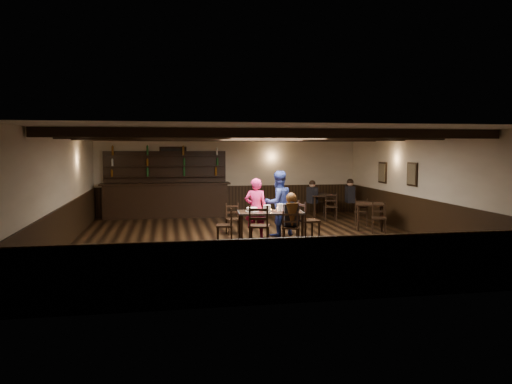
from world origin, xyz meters
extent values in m
plane|color=black|center=(0.00, 0.00, 0.00)|extent=(10.00, 10.00, 0.00)
cube|color=beige|center=(0.00, 5.00, 1.35)|extent=(9.00, 0.02, 2.70)
cube|color=beige|center=(0.00, -5.00, 1.35)|extent=(9.00, 0.02, 2.70)
cube|color=beige|center=(-4.50, 0.00, 1.35)|extent=(0.02, 10.00, 2.70)
cube|color=beige|center=(4.50, 0.00, 1.35)|extent=(0.02, 10.00, 2.70)
cube|color=silver|center=(0.00, 0.00, 2.70)|extent=(9.00, 10.00, 0.02)
cube|color=black|center=(0.00, 4.97, 0.50)|extent=(9.00, 0.04, 1.00)
cube|color=black|center=(0.00, -4.97, 0.50)|extent=(9.00, 0.04, 1.00)
cube|color=black|center=(-4.47, 0.00, 0.50)|extent=(0.04, 10.00, 1.00)
cube|color=black|center=(4.47, 0.00, 0.50)|extent=(0.04, 10.00, 1.00)
cube|color=black|center=(-1.90, 4.97, 1.85)|extent=(0.90, 0.03, 1.00)
cube|color=black|center=(-1.90, 4.95, 1.85)|extent=(0.80, 0.02, 0.90)
cube|color=black|center=(4.47, 0.50, 1.60)|extent=(0.03, 0.55, 0.65)
cube|color=#72664C|center=(4.45, 0.50, 1.60)|extent=(0.02, 0.45, 0.55)
cube|color=black|center=(4.47, 2.40, 1.55)|extent=(0.03, 0.55, 0.65)
cube|color=#72664C|center=(4.45, 2.40, 1.55)|extent=(0.02, 0.45, 0.55)
cube|color=black|center=(0.00, -3.00, 2.60)|extent=(8.90, 0.18, 0.18)
cube|color=black|center=(0.00, -1.00, 2.60)|extent=(8.90, 0.18, 0.18)
cube|color=black|center=(0.00, 1.00, 2.60)|extent=(8.90, 0.18, 0.18)
cube|color=black|center=(0.00, 3.00, 2.60)|extent=(8.90, 0.18, 0.18)
cube|color=black|center=(-0.38, -0.42, 0.35)|extent=(0.06, 0.06, 0.71)
cube|color=black|center=(-0.33, 0.26, 0.35)|extent=(0.06, 0.06, 0.71)
cube|color=black|center=(1.10, -0.54, 0.35)|extent=(0.06, 0.06, 0.71)
cube|color=black|center=(1.15, 0.14, 0.35)|extent=(0.06, 0.06, 0.71)
cube|color=black|center=(0.39, -0.14, 0.73)|extent=(1.66, 0.93, 0.04)
cube|color=#A5A8AD|center=(0.42, 0.25, 0.73)|extent=(1.60, 0.16, 0.05)
cube|color=#A5A8AD|center=(0.36, -0.52, 0.73)|extent=(1.60, 0.16, 0.05)
cube|color=#A5A8AD|center=(1.17, -0.20, 0.73)|extent=(0.09, 0.80, 0.05)
cube|color=#A5A8AD|center=(-0.40, -0.07, 0.73)|extent=(0.09, 0.80, 0.05)
cube|color=black|center=(0.23, -0.66, 0.24)|extent=(0.05, 0.05, 0.48)
cube|color=black|center=(0.13, -1.03, 0.24)|extent=(0.05, 0.05, 0.48)
cube|color=black|center=(-0.16, -0.55, 0.24)|extent=(0.05, 0.05, 0.48)
cube|color=black|center=(-0.26, -0.92, 0.24)|extent=(0.05, 0.05, 0.48)
cube|color=black|center=(-0.02, -0.79, 0.50)|extent=(0.57, 0.56, 0.04)
cube|color=black|center=(-0.07, -0.97, 0.76)|extent=(0.46, 0.16, 0.50)
cube|color=black|center=(-0.07, -0.97, 0.71)|extent=(0.40, 0.13, 0.06)
cube|color=black|center=(-0.07, -0.97, 0.91)|extent=(0.40, 0.13, 0.06)
cube|color=black|center=(0.99, -0.54, 0.20)|extent=(0.04, 0.04, 0.40)
cube|color=black|center=(0.89, -0.84, 0.20)|extent=(0.04, 0.04, 0.40)
cube|color=black|center=(0.67, -0.43, 0.20)|extent=(0.04, 0.04, 0.40)
cube|color=black|center=(0.57, -0.73, 0.20)|extent=(0.04, 0.04, 0.40)
cube|color=black|center=(0.78, -0.64, 0.42)|extent=(0.49, 0.48, 0.04)
cube|color=black|center=(0.73, -0.79, 0.63)|extent=(0.38, 0.16, 0.42)
cube|color=black|center=(0.73, -0.79, 0.58)|extent=(0.32, 0.13, 0.05)
cube|color=black|center=(0.73, -0.79, 0.75)|extent=(0.32, 0.13, 0.05)
cube|color=black|center=(-0.89, 0.03, 0.21)|extent=(0.04, 0.04, 0.42)
cube|color=black|center=(-0.57, -0.02, 0.21)|extent=(0.04, 0.04, 0.42)
cube|color=black|center=(-0.95, -0.31, 0.21)|extent=(0.04, 0.04, 0.42)
cube|color=black|center=(-0.62, -0.36, 0.21)|extent=(0.04, 0.04, 0.42)
cube|color=black|center=(-0.76, -0.16, 0.44)|extent=(0.45, 0.47, 0.04)
cube|color=black|center=(-0.59, -0.19, 0.66)|extent=(0.10, 0.41, 0.44)
cube|color=black|center=(-0.59, -0.19, 0.61)|extent=(0.08, 0.35, 0.05)
cube|color=black|center=(-0.59, -0.19, 0.79)|extent=(0.08, 0.35, 0.05)
cube|color=black|center=(1.59, -0.33, 0.24)|extent=(0.04, 0.04, 0.48)
cube|color=black|center=(1.21, -0.39, 0.24)|extent=(0.04, 0.04, 0.48)
cube|color=black|center=(1.52, 0.07, 0.24)|extent=(0.04, 0.04, 0.48)
cube|color=black|center=(1.15, 0.01, 0.24)|extent=(0.04, 0.04, 0.48)
cube|color=black|center=(1.37, -0.16, 0.50)|extent=(0.52, 0.53, 0.04)
cube|color=black|center=(1.18, -0.19, 0.75)|extent=(0.12, 0.47, 0.50)
cube|color=black|center=(1.18, -0.19, 0.70)|extent=(0.09, 0.40, 0.06)
cube|color=black|center=(1.18, -0.19, 0.90)|extent=(0.09, 0.40, 0.06)
cube|color=black|center=(-0.53, 0.87, 0.20)|extent=(0.04, 0.04, 0.39)
cube|color=black|center=(-0.56, 1.18, 0.20)|extent=(0.04, 0.04, 0.39)
cube|color=black|center=(-0.20, 0.90, 0.20)|extent=(0.04, 0.04, 0.39)
cube|color=black|center=(-0.23, 1.21, 0.20)|extent=(0.04, 0.04, 0.39)
cube|color=black|center=(-0.38, 1.04, 0.41)|extent=(0.42, 0.40, 0.04)
cube|color=black|center=(-0.39, 1.20, 0.62)|extent=(0.39, 0.07, 0.41)
cube|color=black|center=(-0.39, 1.20, 0.58)|extent=(0.33, 0.06, 0.05)
cube|color=black|center=(-0.39, 1.20, 0.74)|extent=(0.33, 0.06, 0.05)
imported|color=#FF33A3|center=(0.09, 0.29, 0.78)|extent=(0.63, 0.47, 1.55)
imported|color=navy|center=(0.76, 0.63, 0.86)|extent=(1.00, 0.88, 1.72)
cube|color=black|center=(0.78, -0.52, 0.52)|extent=(0.32, 0.32, 0.13)
cube|color=black|center=(0.78, -0.64, 0.75)|extent=(0.34, 0.20, 0.48)
cylinder|color=black|center=(0.78, -0.64, 0.97)|extent=(0.10, 0.34, 0.34)
sphere|color=#D8A384|center=(0.78, -0.64, 1.12)|extent=(0.21, 0.21, 0.21)
sphere|color=#351C0C|center=(0.78, -0.67, 1.13)|extent=(0.26, 0.26, 0.26)
cone|color=#351C0C|center=(0.78, -0.77, 0.73)|extent=(0.20, 0.20, 0.60)
cylinder|color=white|center=(-0.07, -0.07, 0.76)|extent=(0.34, 0.34, 0.01)
cylinder|color=white|center=(-0.07, -0.07, 0.81)|extent=(0.27, 0.27, 0.09)
cylinder|color=silver|center=(-0.07, -0.07, 0.79)|extent=(0.29, 0.29, 0.05)
cylinder|color=white|center=(0.28, -0.23, 0.84)|extent=(0.19, 0.19, 0.17)
cylinder|color=white|center=(0.64, -0.09, 0.84)|extent=(0.16, 0.16, 0.18)
cylinder|color=#A5A8AD|center=(0.41, -0.05, 0.77)|extent=(0.05, 0.05, 0.03)
sphere|color=orange|center=(0.41, -0.05, 0.80)|extent=(0.03, 0.03, 0.03)
cylinder|color=silver|center=(0.77, -0.22, 0.80)|extent=(0.04, 0.04, 0.09)
cylinder|color=#A5A8AD|center=(0.75, -0.27, 0.80)|extent=(0.04, 0.04, 0.10)
cylinder|color=silver|center=(0.69, -0.07, 0.80)|extent=(0.06, 0.06, 0.10)
cube|color=maroon|center=(0.88, -0.23, 0.75)|extent=(0.36, 0.27, 0.00)
cube|color=#101254|center=(0.95, -0.06, 0.75)|extent=(0.28, 0.20, 0.00)
cube|color=black|center=(-2.16, 4.65, 0.55)|extent=(4.04, 0.60, 1.10)
cube|color=black|center=(-2.16, 4.65, 1.12)|extent=(4.24, 0.70, 0.05)
cube|color=black|center=(-2.16, 4.92, 1.10)|extent=(4.04, 0.10, 2.20)
cube|color=black|center=(-2.16, 4.82, 1.35)|extent=(3.94, 0.22, 0.03)
cube|color=black|center=(-2.16, 4.82, 1.70)|extent=(3.94, 0.22, 0.03)
cube|color=black|center=(-2.16, 4.82, 2.05)|extent=(3.94, 0.22, 0.03)
cube|color=black|center=(3.55, 1.16, 0.73)|extent=(1.00, 1.00, 0.04)
cube|color=black|center=(3.13, 0.98, 0.35)|extent=(0.05, 0.05, 0.71)
cube|color=black|center=(3.36, 1.57, 0.35)|extent=(0.05, 0.05, 0.71)
cube|color=black|center=(3.73, 0.74, 0.35)|extent=(0.05, 0.05, 0.71)
cube|color=black|center=(3.96, 1.34, 0.35)|extent=(0.05, 0.05, 0.71)
cube|color=black|center=(3.07, 3.79, 0.73)|extent=(1.02, 1.02, 0.04)
cube|color=black|center=(2.65, 3.58, 0.35)|extent=(0.05, 0.05, 0.71)
cube|color=black|center=(2.86, 4.21, 0.35)|extent=(0.05, 0.05, 0.71)
cube|color=black|center=(3.28, 3.37, 0.35)|extent=(0.05, 0.05, 0.71)
cube|color=black|center=(3.49, 4.00, 0.35)|extent=(0.05, 0.05, 0.71)
cube|color=black|center=(2.65, 3.84, 0.74)|extent=(0.33, 0.42, 0.54)
sphere|color=#D8A384|center=(2.65, 3.84, 1.10)|extent=(0.21, 0.21, 0.21)
sphere|color=black|center=(2.65, 3.84, 1.13)|extent=(0.22, 0.22, 0.22)
cube|color=black|center=(3.94, 3.76, 0.75)|extent=(0.26, 0.40, 0.56)
sphere|color=#D8A384|center=(3.94, 3.76, 1.13)|extent=(0.22, 0.22, 0.22)
sphere|color=black|center=(3.94, 3.76, 1.17)|extent=(0.23, 0.23, 0.23)
camera|label=1|loc=(-2.13, -12.10, 2.35)|focal=35.00mm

